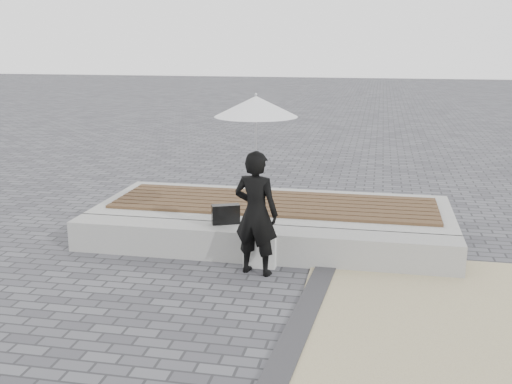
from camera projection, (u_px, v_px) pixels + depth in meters
ground at (228, 312)px, 6.31m from camera, size 80.00×80.00×0.00m
edging_band at (293, 339)px, 5.69m from camera, size 0.61×5.20×0.04m
seating_ledge at (258, 244)px, 7.78m from camera, size 5.00×0.45×0.40m
timber_platform at (274, 218)px, 8.92m from camera, size 5.00×2.00×0.40m
timber_decking at (274, 203)px, 8.87m from camera, size 4.60×1.40×0.04m
woman at (256, 213)px, 7.17m from camera, size 0.61×0.47×1.49m
parasol at (256, 106)px, 6.87m from camera, size 0.94×0.94×1.21m
handbag at (226, 214)px, 7.92m from camera, size 0.38×0.26×0.25m
canvas_tote at (260, 250)px, 7.51m from camera, size 0.40×0.17×0.42m
magazine at (259, 235)px, 7.41m from camera, size 0.35×0.31×0.01m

